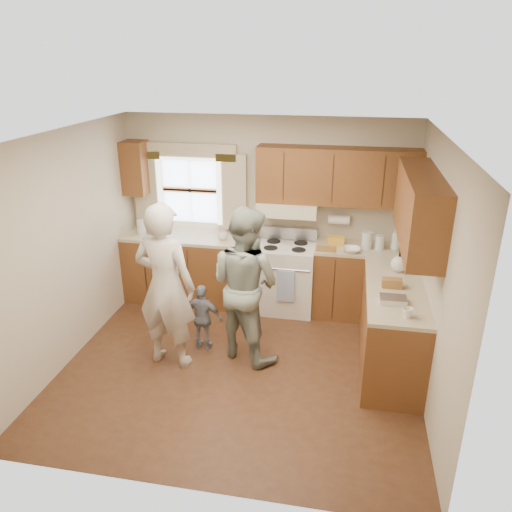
% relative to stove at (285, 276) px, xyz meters
% --- Properties ---
extents(room, '(3.80, 3.80, 3.80)m').
position_rel_stove_xyz_m(room, '(-0.30, -1.44, 0.78)').
color(room, '#432414').
rests_on(room, ground).
extents(kitchen_fixtures, '(3.80, 2.25, 2.15)m').
position_rel_stove_xyz_m(kitchen_fixtures, '(0.31, -0.36, 0.37)').
color(kitchen_fixtures, '#4A240F').
rests_on(kitchen_fixtures, ground).
extents(stove, '(0.76, 0.67, 1.07)m').
position_rel_stove_xyz_m(stove, '(0.00, 0.00, 0.00)').
color(stove, silver).
rests_on(stove, ground).
extents(woman_left, '(0.73, 0.53, 1.84)m').
position_rel_stove_xyz_m(woman_left, '(-1.09, -1.50, 0.46)').
color(woman_left, beige).
rests_on(woman_left, ground).
extents(woman_right, '(1.06, 0.98, 1.75)m').
position_rel_stove_xyz_m(woman_right, '(-0.29, -1.19, 0.41)').
color(woman_right, '#294538').
rests_on(woman_right, ground).
extents(child, '(0.48, 0.23, 0.80)m').
position_rel_stove_xyz_m(child, '(-0.79, -1.18, -0.07)').
color(child, gray).
rests_on(child, ground).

